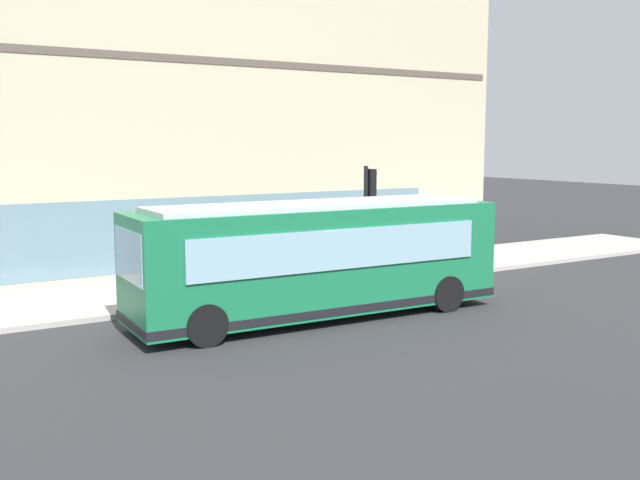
{
  "coord_description": "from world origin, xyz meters",
  "views": [
    {
      "loc": [
        -16.1,
        10.5,
        4.62
      ],
      "look_at": [
        2.95,
        -1.19,
        1.62
      ],
      "focal_mm": 40.91,
      "sensor_mm": 36.0,
      "label": 1
    }
  ],
  "objects_px": {
    "traffic_light_near_corner": "(369,201)",
    "pedestrian_by_light_pole": "(169,266)",
    "fire_hydrant": "(360,263)",
    "pedestrian_near_building_entrance": "(447,240)",
    "pedestrian_walking_along_curb": "(337,239)",
    "newspaper_vending_box": "(304,263)",
    "city_bus_nearside": "(318,260)"
  },
  "relations": [
    {
      "from": "traffic_light_near_corner",
      "to": "pedestrian_by_light_pole",
      "type": "distance_m",
      "value": 6.74
    },
    {
      "from": "fire_hydrant",
      "to": "pedestrian_near_building_entrance",
      "type": "bearing_deg",
      "value": -95.21
    },
    {
      "from": "traffic_light_near_corner",
      "to": "pedestrian_walking_along_curb",
      "type": "height_order",
      "value": "traffic_light_near_corner"
    },
    {
      "from": "pedestrian_near_building_entrance",
      "to": "newspaper_vending_box",
      "type": "height_order",
      "value": "pedestrian_near_building_entrance"
    },
    {
      "from": "fire_hydrant",
      "to": "pedestrian_walking_along_curb",
      "type": "relative_size",
      "value": 0.46
    },
    {
      "from": "city_bus_nearside",
      "to": "traffic_light_near_corner",
      "type": "relative_size",
      "value": 2.72
    },
    {
      "from": "city_bus_nearside",
      "to": "traffic_light_near_corner",
      "type": "bearing_deg",
      "value": -51.28
    },
    {
      "from": "city_bus_nearside",
      "to": "pedestrian_near_building_entrance",
      "type": "xyz_separation_m",
      "value": [
        3.79,
        -7.83,
        -0.45
      ]
    },
    {
      "from": "city_bus_nearside",
      "to": "pedestrian_by_light_pole",
      "type": "distance_m",
      "value": 4.79
    },
    {
      "from": "pedestrian_walking_along_curb",
      "to": "pedestrian_by_light_pole",
      "type": "relative_size",
      "value": 1.02
    },
    {
      "from": "pedestrian_walking_along_curb",
      "to": "fire_hydrant",
      "type": "bearing_deg",
      "value": 169.1
    },
    {
      "from": "traffic_light_near_corner",
      "to": "fire_hydrant",
      "type": "distance_m",
      "value": 2.52
    },
    {
      "from": "pedestrian_walking_along_curb",
      "to": "pedestrian_near_building_entrance",
      "type": "xyz_separation_m",
      "value": [
        -2.42,
        -3.24,
        0.03
      ]
    },
    {
      "from": "city_bus_nearside",
      "to": "newspaper_vending_box",
      "type": "bearing_deg",
      "value": -26.15
    },
    {
      "from": "fire_hydrant",
      "to": "city_bus_nearside",
      "type": "bearing_deg",
      "value": 134.53
    },
    {
      "from": "city_bus_nearside",
      "to": "traffic_light_near_corner",
      "type": "xyz_separation_m",
      "value": [
        3.03,
        -3.78,
        1.19
      ]
    },
    {
      "from": "fire_hydrant",
      "to": "pedestrian_by_light_pole",
      "type": "xyz_separation_m",
      "value": [
        -0.18,
        6.88,
        0.54
      ]
    },
    {
      "from": "pedestrian_by_light_pole",
      "to": "city_bus_nearside",
      "type": "bearing_deg",
      "value": -145.73
    },
    {
      "from": "city_bus_nearside",
      "to": "traffic_light_near_corner",
      "type": "height_order",
      "value": "traffic_light_near_corner"
    },
    {
      "from": "pedestrian_walking_along_curb",
      "to": "traffic_light_near_corner",
      "type": "bearing_deg",
      "value": 165.59
    },
    {
      "from": "city_bus_nearside",
      "to": "pedestrian_walking_along_curb",
      "type": "xyz_separation_m",
      "value": [
        6.21,
        -4.59,
        -0.49
      ]
    },
    {
      "from": "pedestrian_by_light_pole",
      "to": "pedestrian_near_building_entrance",
      "type": "bearing_deg",
      "value": -90.8
    },
    {
      "from": "traffic_light_near_corner",
      "to": "pedestrian_walking_along_curb",
      "type": "xyz_separation_m",
      "value": [
        3.18,
        -0.82,
        -1.68
      ]
    },
    {
      "from": "pedestrian_by_light_pole",
      "to": "newspaper_vending_box",
      "type": "bearing_deg",
      "value": -80.83
    },
    {
      "from": "traffic_light_near_corner",
      "to": "pedestrian_walking_along_curb",
      "type": "relative_size",
      "value": 2.31
    },
    {
      "from": "city_bus_nearside",
      "to": "pedestrian_walking_along_curb",
      "type": "distance_m",
      "value": 7.74
    },
    {
      "from": "pedestrian_walking_along_curb",
      "to": "pedestrian_near_building_entrance",
      "type": "distance_m",
      "value": 4.04
    },
    {
      "from": "fire_hydrant",
      "to": "pedestrian_near_building_entrance",
      "type": "distance_m",
      "value": 3.7
    },
    {
      "from": "city_bus_nearside",
      "to": "pedestrian_walking_along_curb",
      "type": "relative_size",
      "value": 6.29
    },
    {
      "from": "pedestrian_by_light_pole",
      "to": "pedestrian_near_building_entrance",
      "type": "distance_m",
      "value": 10.52
    },
    {
      "from": "pedestrian_walking_along_curb",
      "to": "pedestrian_by_light_pole",
      "type": "distance_m",
      "value": 7.62
    },
    {
      "from": "pedestrian_by_light_pole",
      "to": "newspaper_vending_box",
      "type": "height_order",
      "value": "pedestrian_by_light_pole"
    }
  ]
}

